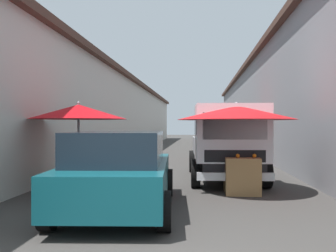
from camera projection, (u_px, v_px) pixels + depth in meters
ground at (187, 160)px, 16.36m from camera, size 90.00×90.00×0.00m
building_left_whitewash at (60, 113)px, 19.22m from camera, size 49.80×7.50×4.45m
building_right_concrete at (327, 104)px, 17.98m from camera, size 49.80×7.50×5.33m
fruit_stall_near_right at (237, 124)px, 8.35m from camera, size 2.78×2.78×2.12m
fruit_stall_mid_lane at (79, 121)px, 8.69m from camera, size 2.35×2.35×2.15m
fruit_stall_far_right at (223, 121)px, 16.00m from camera, size 2.28×2.28×2.32m
hatchback_car at (120, 170)px, 6.56m from camera, size 4.02×2.14×1.45m
delivery_truck at (227, 145)px, 9.63m from camera, size 4.99×2.14×2.08m
vendor_by_crates at (221, 136)px, 20.01m from camera, size 0.44×0.56×1.69m
plastic_stool at (128, 177)px, 8.52m from camera, size 0.30×0.30×0.43m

